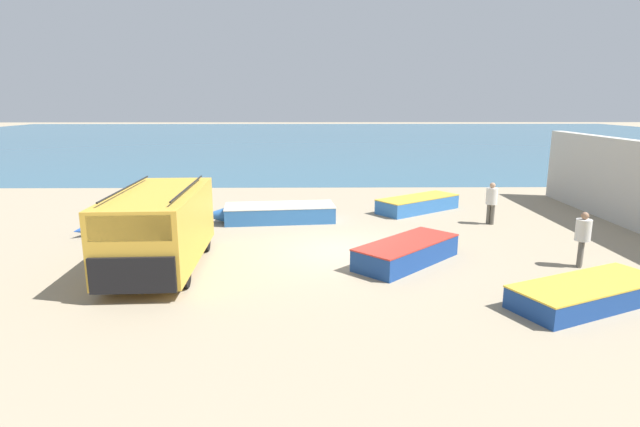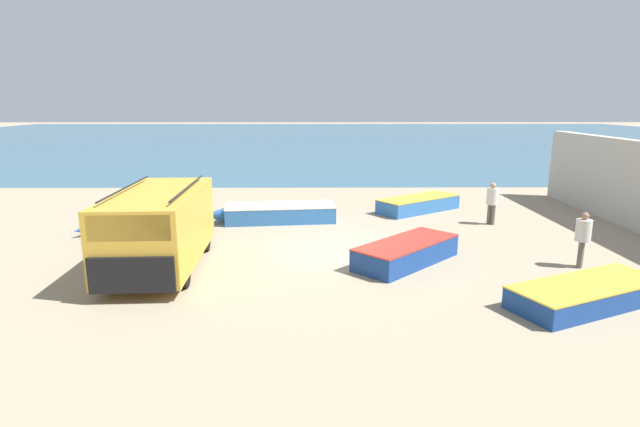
{
  "view_description": "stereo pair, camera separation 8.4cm",
  "coord_description": "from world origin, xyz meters",
  "px_view_note": "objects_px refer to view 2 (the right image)",
  "views": [
    {
      "loc": [
        -0.96,
        -15.29,
        4.68
      ],
      "look_at": [
        -0.75,
        1.03,
        1.0
      ],
      "focal_mm": 28.0,
      "sensor_mm": 36.0,
      "label": 1
    },
    {
      "loc": [
        -0.87,
        -15.29,
        4.68
      ],
      "look_at": [
        -0.75,
        1.03,
        1.0
      ],
      "focal_mm": 28.0,
      "sensor_mm": 36.0,
      "label": 2
    }
  ],
  "objects_px": {
    "fishing_rowboat_1": "(410,251)",
    "fishing_rowboat_3": "(134,220)",
    "fishing_rowboat_2": "(421,204)",
    "fishing_rowboat_4": "(276,213)",
    "parked_van": "(159,226)",
    "fisherman_0": "(492,200)",
    "fisherman_1": "(583,235)",
    "fishing_rowboat_0": "(592,293)"
  },
  "relations": [
    {
      "from": "parked_van",
      "to": "fishing_rowboat_4",
      "type": "distance_m",
      "value": 6.45
    },
    {
      "from": "fishing_rowboat_3",
      "to": "fishing_rowboat_4",
      "type": "height_order",
      "value": "fishing_rowboat_4"
    },
    {
      "from": "fishing_rowboat_0",
      "to": "fishing_rowboat_2",
      "type": "relative_size",
      "value": 1.09
    },
    {
      "from": "parked_van",
      "to": "fisherman_0",
      "type": "distance_m",
      "value": 12.33
    },
    {
      "from": "fishing_rowboat_2",
      "to": "fishing_rowboat_4",
      "type": "xyz_separation_m",
      "value": [
        -6.2,
        -1.91,
        0.02
      ]
    },
    {
      "from": "fishing_rowboat_1",
      "to": "fishing_rowboat_3",
      "type": "height_order",
      "value": "fishing_rowboat_1"
    },
    {
      "from": "fishing_rowboat_2",
      "to": "fishing_rowboat_3",
      "type": "bearing_deg",
      "value": 158.56
    },
    {
      "from": "fishing_rowboat_0",
      "to": "fisherman_1",
      "type": "distance_m",
      "value": 2.96
    },
    {
      "from": "fishing_rowboat_4",
      "to": "parked_van",
      "type": "bearing_deg",
      "value": 57.59
    },
    {
      "from": "fishing_rowboat_3",
      "to": "fishing_rowboat_2",
      "type": "bearing_deg",
      "value": 146.34
    },
    {
      "from": "parked_van",
      "to": "fisherman_0",
      "type": "height_order",
      "value": "parked_van"
    },
    {
      "from": "fishing_rowboat_0",
      "to": "fishing_rowboat_2",
      "type": "distance_m",
      "value": 10.49
    },
    {
      "from": "fishing_rowboat_2",
      "to": "fisherman_1",
      "type": "distance_m",
      "value": 8.26
    },
    {
      "from": "parked_van",
      "to": "fishing_rowboat_2",
      "type": "xyz_separation_m",
      "value": [
        9.02,
        7.65,
        -0.92
      ]
    },
    {
      "from": "parked_van",
      "to": "fishing_rowboat_3",
      "type": "relative_size",
      "value": 1.49
    },
    {
      "from": "parked_van",
      "to": "fisherman_0",
      "type": "bearing_deg",
      "value": 111.99
    },
    {
      "from": "fishing_rowboat_3",
      "to": "fisherman_0",
      "type": "height_order",
      "value": "fisherman_0"
    },
    {
      "from": "fisherman_0",
      "to": "fishing_rowboat_4",
      "type": "bearing_deg",
      "value": 132.23
    },
    {
      "from": "fishing_rowboat_1",
      "to": "fishing_rowboat_3",
      "type": "xyz_separation_m",
      "value": [
        -9.72,
        4.25,
        -0.04
      ]
    },
    {
      "from": "fishing_rowboat_0",
      "to": "fisherman_1",
      "type": "relative_size",
      "value": 2.93
    },
    {
      "from": "fisherman_1",
      "to": "fishing_rowboat_3",
      "type": "bearing_deg",
      "value": 16.61
    },
    {
      "from": "fishing_rowboat_0",
      "to": "fishing_rowboat_3",
      "type": "xyz_separation_m",
      "value": [
        -13.44,
        7.45,
        0.01
      ]
    },
    {
      "from": "fishing_rowboat_0",
      "to": "fishing_rowboat_3",
      "type": "height_order",
      "value": "fishing_rowboat_3"
    },
    {
      "from": "fisherman_0",
      "to": "fisherman_1",
      "type": "distance_m",
      "value": 5.21
    },
    {
      "from": "fishing_rowboat_1",
      "to": "fisherman_1",
      "type": "relative_size",
      "value": 2.33
    },
    {
      "from": "fishing_rowboat_0",
      "to": "fishing_rowboat_3",
      "type": "relative_size",
      "value": 1.32
    },
    {
      "from": "fishing_rowboat_0",
      "to": "fisherman_1",
      "type": "bearing_deg",
      "value": 43.03
    },
    {
      "from": "fishing_rowboat_4",
      "to": "fisherman_0",
      "type": "bearing_deg",
      "value": 169.64
    },
    {
      "from": "fishing_rowboat_1",
      "to": "fisherman_1",
      "type": "bearing_deg",
      "value": -51.66
    },
    {
      "from": "fishing_rowboat_0",
      "to": "fishing_rowboat_2",
      "type": "bearing_deg",
      "value": 76.04
    },
    {
      "from": "fisherman_1",
      "to": "fisherman_0",
      "type": "bearing_deg",
      "value": -46.1
    },
    {
      "from": "fisherman_1",
      "to": "fishing_rowboat_2",
      "type": "bearing_deg",
      "value": -33.69
    },
    {
      "from": "fishing_rowboat_3",
      "to": "fishing_rowboat_4",
      "type": "relative_size",
      "value": 0.68
    },
    {
      "from": "fisherman_0",
      "to": "fishing_rowboat_1",
      "type": "bearing_deg",
      "value": -174.71
    },
    {
      "from": "fishing_rowboat_2",
      "to": "fishing_rowboat_4",
      "type": "relative_size",
      "value": 0.82
    },
    {
      "from": "parked_van",
      "to": "fishing_rowboat_0",
      "type": "xyz_separation_m",
      "value": [
        10.93,
        -2.67,
        -0.96
      ]
    },
    {
      "from": "fishing_rowboat_1",
      "to": "fisherman_0",
      "type": "xyz_separation_m",
      "value": [
        4.0,
        4.59,
        0.65
      ]
    },
    {
      "from": "fishing_rowboat_3",
      "to": "fishing_rowboat_4",
      "type": "bearing_deg",
      "value": 142.51
    },
    {
      "from": "fishing_rowboat_0",
      "to": "fishing_rowboat_1",
      "type": "relative_size",
      "value": 1.26
    },
    {
      "from": "fishing_rowboat_2",
      "to": "fishing_rowboat_3",
      "type": "height_order",
      "value": "fishing_rowboat_2"
    },
    {
      "from": "fishing_rowboat_1",
      "to": "fishing_rowboat_2",
      "type": "distance_m",
      "value": 7.34
    },
    {
      "from": "fishing_rowboat_0",
      "to": "fishing_rowboat_2",
      "type": "height_order",
      "value": "fishing_rowboat_2"
    }
  ]
}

